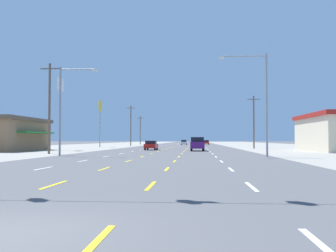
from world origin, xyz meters
name	(u,v)px	position (x,y,z in m)	size (l,w,h in m)	color
ground_plane	(178,148)	(0.00, 66.00, 0.00)	(572.00, 572.00, 0.00)	#4C4C4F
lot_apron_left	(52,148)	(-24.75, 66.00, 0.00)	(28.00, 440.00, 0.01)	gray
lot_apron_right	(310,148)	(24.75, 66.00, 0.00)	(28.00, 440.00, 0.01)	gray
lane_markings	(184,145)	(0.00, 104.50, 0.01)	(10.64, 227.60, 0.01)	white
signal_span_wire	(97,33)	(-0.04, 6.39, 5.31)	(26.59, 0.52, 9.35)	brown
suv_inner_right_nearest	(197,144)	(3.59, 48.34, 1.03)	(1.98, 4.90, 1.98)	#4C196B
sedan_inner_left_near	(151,145)	(-3.65, 52.81, 0.76)	(1.80, 4.50, 1.46)	red
sedan_inner_right_mid	(196,143)	(3.49, 85.02, 0.76)	(1.80, 4.50, 1.46)	#4C196B
hatchback_inner_right_midfar	(197,143)	(3.69, 98.81, 0.78)	(1.72, 3.90, 1.54)	white
hatchback_center_turn_far	(184,142)	(-0.22, 109.63, 0.78)	(1.72, 3.90, 1.54)	silver
sedan_far_right_farther	(206,142)	(6.82, 118.21, 0.76)	(1.80, 4.50, 1.46)	red
pole_sign_left_row_1	(60,95)	(-17.54, 50.54, 8.61)	(0.24, 2.40, 11.18)	gray
pole_sign_left_row_2	(100,113)	(-17.08, 73.08, 7.34)	(0.24, 1.64, 9.94)	gray
streetlight_left_row_0	(64,104)	(-9.75, 30.35, 5.18)	(3.87, 0.26, 8.90)	gray
streetlight_right_row_0	(261,96)	(9.66, 30.35, 5.81)	(4.65, 0.26, 9.95)	gray
utility_pole_left_row_0	(49,107)	(-13.37, 35.70, 5.39)	(2.20, 0.26, 10.39)	brown
utility_pole_right_row_1	(254,121)	(13.95, 63.41, 5.00)	(2.20, 0.26, 9.60)	brown
utility_pole_left_row_2	(131,125)	(-13.54, 91.18, 5.45)	(2.20, 0.26, 10.50)	brown
utility_pole_left_row_3	(140,130)	(-15.18, 119.07, 4.92)	(2.20, 0.26, 9.45)	brown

